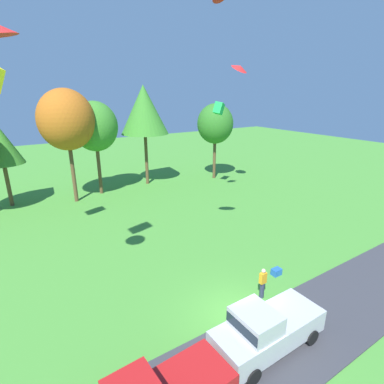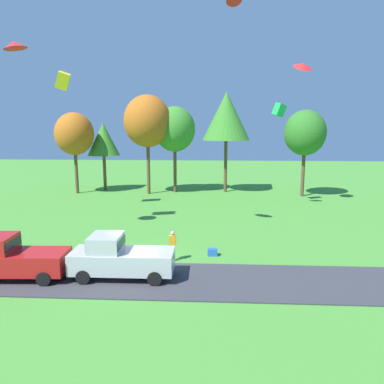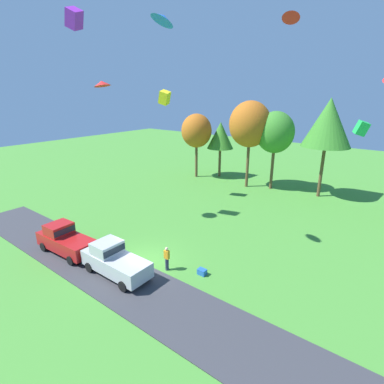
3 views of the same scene
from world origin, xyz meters
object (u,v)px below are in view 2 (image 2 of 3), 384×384
at_px(tree_far_right, 226,116).
at_px(tree_right_of_center, 175,129).
at_px(car_pickup_far_end, 11,257).
at_px(kite_delta_over_trees, 303,66).
at_px(tree_lone_near, 74,134).
at_px(tree_center_back, 103,139).
at_px(cooler_box, 212,252).
at_px(person_on_lawn, 173,246).
at_px(kite_box_low_drifter, 279,110).
at_px(kite_box_near_flag, 63,81).
at_px(kite_delta_high_right, 15,45).
at_px(car_pickup_near_entrance, 119,257).
at_px(tree_left_of_center, 147,121).
at_px(tree_far_left, 305,133).

bearing_deg(tree_far_right, tree_right_of_center, -174.11).
xyz_separation_m(car_pickup_far_end, kite_delta_over_trees, (17.37, 16.64, 11.32)).
bearing_deg(tree_lone_near, tree_center_back, 40.69).
bearing_deg(cooler_box, car_pickup_far_end, -158.42).
distance_m(person_on_lawn, kite_box_low_drifter, 18.40).
bearing_deg(kite_box_near_flag, person_on_lawn, -47.90).
relative_size(cooler_box, kite_delta_high_right, 0.40).
bearing_deg(cooler_box, kite_delta_high_right, 169.30).
relative_size(car_pickup_far_end, kite_box_near_flag, 3.95).
distance_m(car_pickup_near_entrance, kite_box_near_flag, 18.48).
relative_size(kite_box_low_drifter, kite_box_near_flag, 0.82).
relative_size(person_on_lawn, tree_center_back, 0.22).
height_order(cooler_box, kite_box_near_flag, kite_box_near_flag).
xyz_separation_m(car_pickup_near_entrance, kite_box_near_flag, (-7.65, 13.61, 9.90)).
xyz_separation_m(tree_left_of_center, cooler_box, (7.01, -19.47, -7.64)).
bearing_deg(tree_right_of_center, cooler_box, -78.45).
relative_size(kite_box_near_flag, kite_delta_over_trees, 0.81).
relative_size(car_pickup_near_entrance, tree_right_of_center, 0.53).
xyz_separation_m(car_pickup_far_end, tree_right_of_center, (5.61, 24.47, 5.87)).
relative_size(car_pickup_near_entrance, kite_box_near_flag, 3.89).
xyz_separation_m(tree_lone_near, tree_left_of_center, (7.99, 0.09, 1.35)).
distance_m(person_on_lawn, tree_far_right, 23.68).
height_order(car_pickup_near_entrance, kite_delta_high_right, kite_delta_high_right).
xyz_separation_m(tree_lone_near, cooler_box, (15.00, -19.38, -6.28)).
relative_size(tree_left_of_center, tree_far_right, 0.96).
bearing_deg(tree_far_right, kite_delta_high_right, -125.37).
bearing_deg(person_on_lawn, kite_box_low_drifter, 61.04).
bearing_deg(tree_center_back, kite_delta_high_right, -88.56).
bearing_deg(car_pickup_near_entrance, kite_box_near_flag, 119.33).
distance_m(car_pickup_near_entrance, kite_box_low_drifter, 21.41).
height_order(kite_delta_high_right, kite_box_near_flag, kite_delta_high_right).
bearing_deg(person_on_lawn, tree_left_of_center, 103.20).
height_order(tree_right_of_center, kite_box_low_drifter, tree_right_of_center).
bearing_deg(tree_far_left, kite_delta_high_right, -142.24).
xyz_separation_m(kite_box_low_drifter, kite_delta_high_right, (-17.82, -11.28, 3.42)).
xyz_separation_m(cooler_box, kite_box_near_flag, (-12.26, 10.12, 10.80)).
bearing_deg(tree_center_back, tree_lone_near, -139.31).
height_order(tree_center_back, tree_far_left, tree_far_left).
relative_size(person_on_lawn, kite_box_low_drifter, 1.62).
bearing_deg(kite_box_low_drifter, tree_left_of_center, 155.26).
bearing_deg(kite_box_near_flag, car_pickup_near_entrance, -60.67).
height_order(tree_center_back, kite_box_low_drifter, kite_box_low_drifter).
height_order(cooler_box, kite_delta_high_right, kite_delta_high_right).
relative_size(car_pickup_far_end, tree_far_right, 0.46).
xyz_separation_m(tree_left_of_center, tree_right_of_center, (2.81, 1.12, -0.86)).
distance_m(tree_far_right, tree_far_left, 8.55).
distance_m(tree_left_of_center, kite_box_low_drifter, 14.18).
distance_m(car_pickup_near_entrance, kite_delta_high_right, 14.51).
height_order(tree_lone_near, kite_delta_high_right, kite_delta_high_right).
bearing_deg(tree_far_right, tree_far_left, -15.67).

